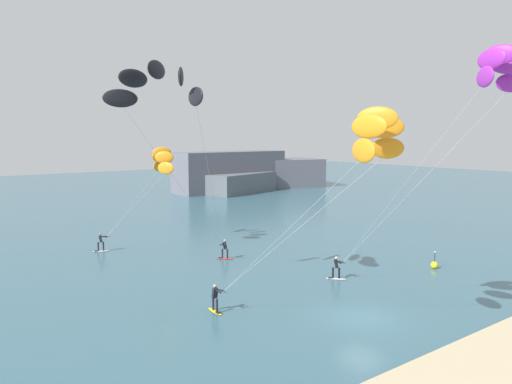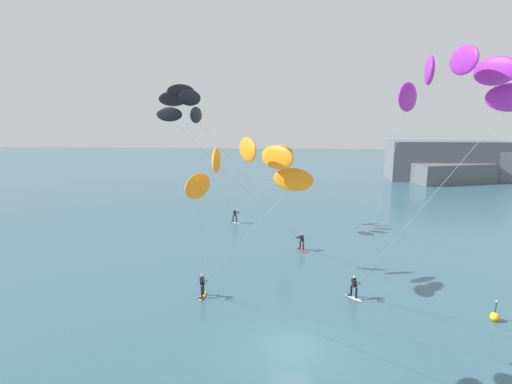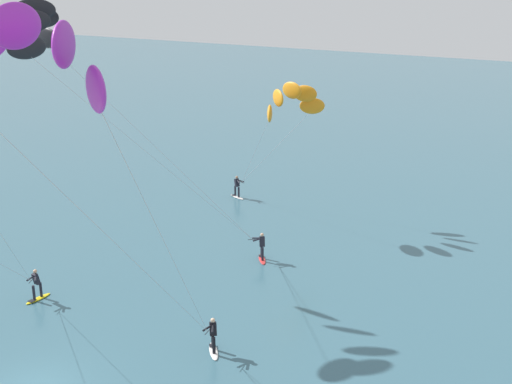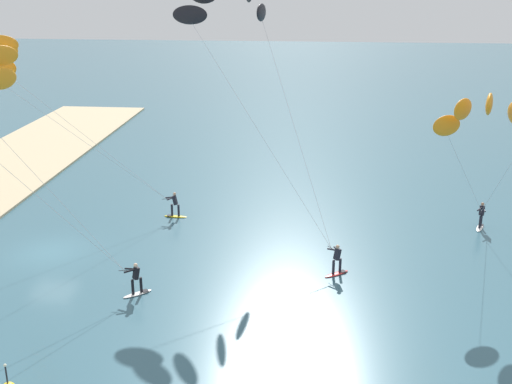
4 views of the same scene
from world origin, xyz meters
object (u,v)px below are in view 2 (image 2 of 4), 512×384
at_px(kitesurfer_far_out, 454,94).
at_px(marker_buoy, 495,316).
at_px(kitesurfer_nearshore, 245,173).
at_px(kitesurfer_mid_water, 187,110).
at_px(kitesurfer_downwind, 280,159).

bearing_deg(kitesurfer_far_out, marker_buoy, 47.88).
height_order(kitesurfer_nearshore, marker_buoy, kitesurfer_nearshore).
distance_m(kitesurfer_mid_water, marker_buoy, 24.64).
distance_m(kitesurfer_downwind, marker_buoy, 25.07).
distance_m(kitesurfer_far_out, kitesurfer_downwind, 28.46).
distance_m(kitesurfer_nearshore, marker_buoy, 18.90).
distance_m(kitesurfer_far_out, marker_buoy, 16.50).
height_order(kitesurfer_far_out, kitesurfer_downwind, kitesurfer_far_out).
bearing_deg(kitesurfer_far_out, kitesurfer_downwind, 104.67).
bearing_deg(kitesurfer_downwind, kitesurfer_nearshore, -93.03).
bearing_deg(kitesurfer_downwind, kitesurfer_mid_water, -115.60).
height_order(kitesurfer_far_out, marker_buoy, kitesurfer_far_out).
height_order(kitesurfer_mid_water, kitesurfer_far_out, kitesurfer_far_out).
relative_size(kitesurfer_downwind, marker_buoy, 6.73).
bearing_deg(kitesurfer_nearshore, kitesurfer_far_out, -9.18).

